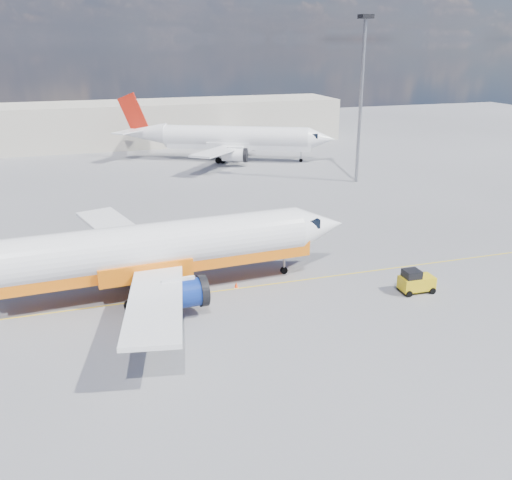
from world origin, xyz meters
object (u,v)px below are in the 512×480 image
object	(u,v)px
second_jet	(229,139)
traffic_cone	(236,285)
main_jet	(141,251)
gse_tug	(416,281)

from	to	relation	value
second_jet	traffic_cone	bearing A→B (deg)	-79.69
traffic_cone	main_jet	bearing A→B (deg)	173.14
main_jet	traffic_cone	size ratio (longest dim) A/B	72.76
main_jet	traffic_cone	world-z (taller)	main_jet
main_jet	second_jet	size ratio (longest dim) A/B	1.04
second_jet	gse_tug	size ratio (longest dim) A/B	12.80
gse_tug	traffic_cone	size ratio (longest dim) A/B	5.47
main_jet	traffic_cone	distance (m)	8.30
second_jet	traffic_cone	xyz separation A→B (m)	(-13.29, -50.86, -3.44)
second_jet	gse_tug	bearing A→B (deg)	-64.70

